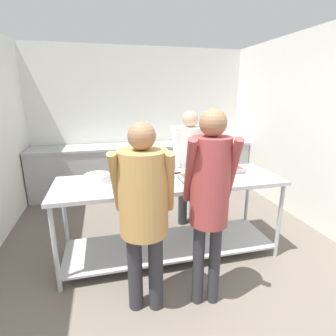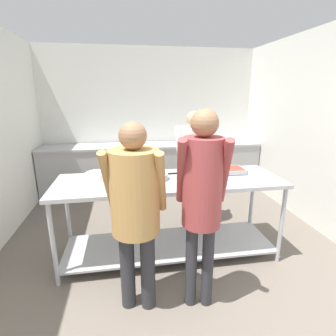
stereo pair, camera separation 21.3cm
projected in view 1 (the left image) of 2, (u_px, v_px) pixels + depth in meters
wall_rear at (140, 119)px, 5.11m from camera, size 4.19×0.06×2.65m
wall_right at (310, 130)px, 3.63m from camera, size 0.06×4.32×2.65m
back_counter at (144, 167)px, 5.01m from camera, size 4.03×0.65×0.89m
serving_counter at (170, 205)px, 2.91m from camera, size 2.43×0.78×0.92m
plate_stack at (97, 177)px, 2.78m from camera, size 0.28×0.28×0.07m
broccoli_bowl at (126, 184)px, 2.56m from camera, size 0.22×0.22×0.11m
sauce_pan at (157, 176)px, 2.81m from camera, size 0.40×0.26×0.07m
serving_tray_vegetables at (199, 179)px, 2.76m from camera, size 0.38×0.31×0.05m
serving_tray_roast at (225, 169)px, 3.11m from camera, size 0.40×0.27×0.05m
guest_serving_left at (210, 190)px, 2.09m from camera, size 0.46×0.39×1.71m
guest_serving_right at (144, 203)px, 2.05m from camera, size 0.54×0.40×1.62m
cook_behind_counter at (189, 157)px, 3.56m from camera, size 0.50×0.39×1.59m
water_bottle at (178, 138)px, 5.00m from camera, size 0.06×0.06×0.23m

